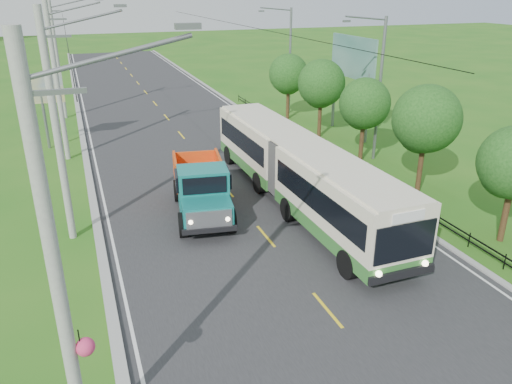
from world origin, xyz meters
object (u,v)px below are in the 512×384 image
pole_far (57,58)px  dump_truck (201,185)px  tree_fourth (364,106)px  tree_fifth (321,86)px  billboard_right (352,64)px  tree_third (425,122)px  streetlight_far (288,57)px  planter_mid (344,158)px  planter_far (294,128)px  pole_mid (57,82)px  billboard_left (41,94)px  bus (298,167)px  pole_near (57,129)px  tree_back (288,76)px  streetlight_mid (378,85)px  planter_near (422,205)px  pole_nearest (59,276)px

pole_far → dump_truck: size_ratio=1.46×
tree_fourth → dump_truck: 13.01m
tree_fifth → billboard_right: billboard_right is taller
tree_third → streetlight_far: 19.90m
planter_mid → planter_far: size_ratio=1.00×
pole_mid → billboard_left: size_ratio=1.92×
billboard_right → dump_truck: size_ratio=1.07×
tree_fourth → planter_mid: size_ratio=8.06×
billboard_left → dump_truck: bearing=-63.1°
planter_far → bus: bearing=-113.5°
pole_near → billboard_left: pole_near is taller
dump_truck → planter_mid: bearing=31.9°
pole_mid → planter_far: size_ratio=14.93×
tree_back → streetlight_mid: 12.23m
tree_back → planter_mid: bearing=-95.9°
planter_near → planter_far: bearing=90.0°
planter_near → bus: (-5.70, 2.87, 1.76)m
tree_third → planter_near: size_ratio=8.96×
tree_fifth → bus: 13.36m
tree_fifth → bus: bearing=-121.7°
pole_nearest → pole_near: (-0.02, 12.00, 0.16)m
planter_mid → bus: (-5.70, -5.13, 1.76)m
pole_near → planter_far: 21.83m
pole_mid → dump_truck: bearing=-62.0°
pole_mid → streetlight_far: size_ratio=1.10×
tree_third → billboard_right: 12.18m
tree_fourth → planter_mid: tree_fourth is taller
bus → dump_truck: bus is taller
tree_fifth → billboard_right: 2.87m
pole_near → pole_mid: size_ratio=1.00×
planter_far → billboard_left: billboard_left is taller
planter_near → tree_fifth: bearing=84.9°
tree_fifth → billboard_right: bearing=-3.3°
planter_mid → billboard_right: size_ratio=0.09×
pole_mid → planter_near: pole_mid is taller
tree_fifth → billboard_left: size_ratio=1.12×
pole_near → tree_fourth: pole_near is taller
tree_third → dump_truck: bearing=174.0°
streetlight_far → tree_third: bearing=-92.3°
pole_mid → planter_far: pole_mid is taller
billboard_left → billboard_right: billboard_right is taller
planter_near → bus: bearing=153.2°
tree_fifth → streetlight_mid: 6.28m
planter_far → dump_truck: dump_truck is taller
pole_far → tree_fourth: (18.12, -18.86, -1.51)m
pole_mid → tree_fifth: size_ratio=1.72×
streetlight_far → dump_truck: 22.79m
tree_fourth → billboard_left: bearing=153.0°
planter_near → tree_third: bearing=59.6°
pole_nearest → tree_fifth: (18.10, 23.14, -1.08)m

